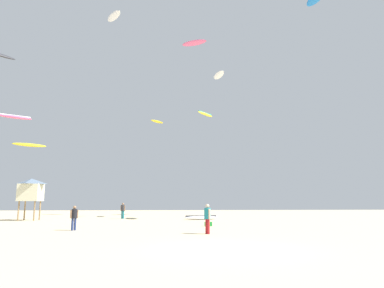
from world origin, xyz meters
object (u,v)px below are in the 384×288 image
at_px(person_midground, 123,209).
at_px(kite_aloft_5, 157,122).
at_px(cooler_box, 208,224).
at_px(kite_aloft_6, 194,43).
at_px(kite_aloft_7, 0,55).
at_px(kite_aloft_3, 205,114).
at_px(person_foreground, 207,216).
at_px(lifeguard_tower, 31,189).
at_px(kite_aloft_2, 15,117).
at_px(kite_aloft_8, 219,75).
at_px(kite_aloft_1, 29,145).
at_px(person_left, 74,216).
at_px(kite_aloft_0, 114,16).
at_px(kite_grounded_near, 201,218).

height_order(person_midground, kite_aloft_5, kite_aloft_5).
height_order(cooler_box, kite_aloft_6, kite_aloft_6).
xyz_separation_m(kite_aloft_6, kite_aloft_7, (-21.40, -10.07, -6.96)).
relative_size(person_midground, kite_aloft_3, 0.56).
xyz_separation_m(kite_aloft_5, kite_aloft_6, (4.95, 3.85, 12.45)).
relative_size(person_foreground, lifeguard_tower, 0.42).
height_order(kite_aloft_2, kite_aloft_8, kite_aloft_8).
distance_m(person_midground, lifeguard_tower, 9.51).
height_order(kite_aloft_1, kite_aloft_5, kite_aloft_5).
xyz_separation_m(person_left, kite_aloft_5, (4.80, 18.26, 10.71)).
xyz_separation_m(person_foreground, kite_aloft_2, (-21.56, 23.08, 11.32)).
bearing_deg(person_midground, kite_aloft_5, -23.56).
height_order(kite_aloft_3, kite_aloft_7, kite_aloft_7).
relative_size(kite_aloft_0, kite_aloft_3, 1.17).
height_order(kite_aloft_5, kite_aloft_7, kite_aloft_7).
height_order(kite_aloft_2, kite_aloft_5, kite_aloft_2).
bearing_deg(kite_aloft_6, kite_aloft_8, -66.53).
bearing_deg(kite_aloft_5, kite_aloft_6, 37.89).
xyz_separation_m(lifeguard_tower, kite_aloft_0, (5.84, 10.13, 24.88)).
relative_size(kite_aloft_3, kite_aloft_8, 1.03).
height_order(kite_grounded_near, kite_aloft_3, kite_aloft_3).
relative_size(kite_aloft_2, kite_aloft_6, 1.06).
bearing_deg(kite_aloft_7, kite_aloft_0, 46.43).
distance_m(person_midground, kite_aloft_6, 25.57).
xyz_separation_m(kite_aloft_0, kite_aloft_2, (-11.36, -2.50, -15.60)).
relative_size(kite_aloft_1, kite_aloft_5, 2.13).
distance_m(kite_aloft_0, kite_aloft_6, 12.09).
xyz_separation_m(person_foreground, kite_aloft_6, (1.26, 25.20, 23.08)).
height_order(cooler_box, kite_aloft_7, kite_aloft_7).
height_order(lifeguard_tower, kite_aloft_7, kite_aloft_7).
relative_size(person_foreground, kite_aloft_5, 0.84).
height_order(kite_aloft_0, kite_aloft_3, kite_aloft_0).
relative_size(person_midground, kite_aloft_1, 0.39).
height_order(person_midground, kite_grounded_near, person_midground).
xyz_separation_m(person_left, kite_aloft_1, (-12.74, 24.41, 8.56)).
xyz_separation_m(person_left, kite_aloft_0, (-1.71, 22.50, 27.00)).
bearing_deg(kite_aloft_3, kite_aloft_5, -141.48).
xyz_separation_m(person_foreground, kite_aloft_3, (2.91, 26.60, 13.08)).
distance_m(person_midground, kite_aloft_5, 11.64).
xyz_separation_m(person_midground, kite_aloft_1, (-14.07, 9.33, 8.49)).
height_order(person_midground, kite_aloft_7, kite_aloft_7).
bearing_deg(kite_aloft_2, kite_aloft_0, 12.41).
height_order(person_foreground, kite_aloft_2, kite_aloft_2).
bearing_deg(kite_aloft_3, kite_grounded_near, -99.11).
xyz_separation_m(person_midground, kite_aloft_0, (-3.04, 7.41, 26.93)).
relative_size(lifeguard_tower, cooler_box, 7.41).
relative_size(lifeguard_tower, kite_aloft_8, 1.39).
bearing_deg(kite_aloft_6, kite_aloft_0, 178.10).
relative_size(kite_aloft_1, kite_aloft_6, 1.16).
xyz_separation_m(kite_aloft_2, kite_aloft_3, (24.47, 3.52, 1.76)).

